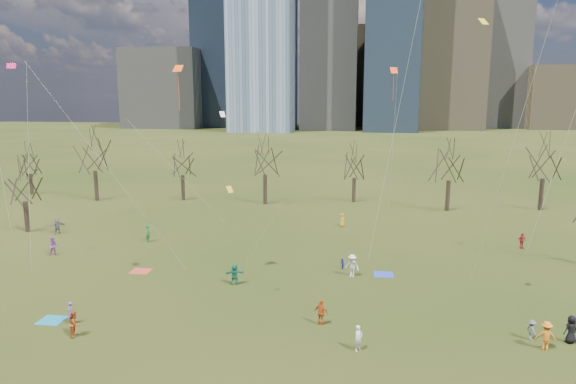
# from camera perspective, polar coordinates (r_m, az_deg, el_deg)

# --- Properties ---
(ground) EXTENTS (500.00, 500.00, 0.00)m
(ground) POSITION_cam_1_polar(r_m,az_deg,el_deg) (31.79, -3.07, -16.56)
(ground) COLOR black
(ground) RESTS_ON ground
(downtown_skyline) EXTENTS (212.50, 78.00, 118.00)m
(downtown_skyline) POSITION_cam_1_polar(r_m,az_deg,el_deg) (239.80, 6.15, 16.37)
(downtown_skyline) COLOR slate
(downtown_skyline) RESTS_ON ground
(bare_tree_row) EXTENTS (113.04, 29.80, 9.50)m
(bare_tree_row) POSITION_cam_1_polar(r_m,az_deg,el_deg) (65.76, 2.92, 3.24)
(bare_tree_row) COLOR black
(bare_tree_row) RESTS_ON ground
(blanket_teal) EXTENTS (1.60, 1.50, 0.03)m
(blanket_teal) POSITION_cam_1_polar(r_m,az_deg,el_deg) (38.03, -24.76, -12.82)
(blanket_teal) COLOR teal
(blanket_teal) RESTS_ON ground
(blanket_navy) EXTENTS (1.60, 1.50, 0.03)m
(blanket_navy) POSITION_cam_1_polar(r_m,az_deg,el_deg) (43.62, 10.57, -9.00)
(blanket_navy) COLOR #273CB7
(blanket_navy) RESTS_ON ground
(blanket_crimson) EXTENTS (1.60, 1.50, 0.03)m
(blanket_crimson) POSITION_cam_1_polar(r_m,az_deg,el_deg) (45.41, -16.05, -8.45)
(blanket_crimson) COLOR #C13A26
(blanket_crimson) RESTS_ON ground
(person_1) EXTENTS (0.66, 0.66, 1.53)m
(person_1) POSITION_cam_1_polar(r_m,az_deg,el_deg) (31.02, 7.85, -15.79)
(person_1) COLOR white
(person_1) RESTS_ON ground
(person_2) EXTENTS (0.72, 0.87, 1.64)m
(person_2) POSITION_cam_1_polar(r_m,az_deg,el_deg) (34.90, -22.61, -13.35)
(person_2) COLOR #A24117
(person_2) RESTS_ON ground
(person_3) EXTENTS (0.69, 0.91, 1.25)m
(person_3) POSITION_cam_1_polar(r_m,az_deg,el_deg) (35.26, 25.46, -13.66)
(person_3) COLOR #5B5C60
(person_3) RESTS_ON ground
(person_4) EXTENTS (1.06, 0.78, 1.67)m
(person_4) POSITION_cam_1_polar(r_m,az_deg,el_deg) (33.86, 3.73, -13.24)
(person_4) COLOR #CC5116
(person_4) RESTS_ON ground
(person_5) EXTENTS (1.65, 0.95, 1.70)m
(person_5) POSITION_cam_1_polar(r_m,az_deg,el_deg) (40.74, -5.95, -9.05)
(person_5) COLOR #186F55
(person_5) RESTS_ON ground
(person_6) EXTENTS (0.97, 0.80, 1.71)m
(person_6) POSITION_cam_1_polar(r_m,az_deg,el_deg) (35.79, 28.94, -13.21)
(person_6) COLOR black
(person_6) RESTS_ON ground
(person_7) EXTENTS (0.39, 0.57, 1.51)m
(person_7) POSITION_cam_1_polar(r_m,az_deg,el_deg) (36.73, -23.03, -12.27)
(person_7) COLOR #774A94
(person_7) RESTS_ON ground
(person_8) EXTENTS (0.50, 0.56, 0.94)m
(person_8) POSITION_cam_1_polar(r_m,az_deg,el_deg) (44.29, 6.03, -7.94)
(person_8) COLOR #282296
(person_8) RESTS_ON ground
(person_9) EXTENTS (1.37, 1.09, 1.86)m
(person_9) POSITION_cam_1_polar(r_m,az_deg,el_deg) (42.51, 7.14, -8.11)
(person_9) COLOR silver
(person_9) RESTS_ON ground
(person_10) EXTENTS (0.96, 0.66, 1.52)m
(person_10) POSITION_cam_1_polar(r_m,az_deg,el_deg) (54.70, 24.54, -4.95)
(person_10) COLOR #AA1826
(person_10) RESTS_ON ground
(person_11) EXTENTS (1.28, 1.68, 1.77)m
(person_11) POSITION_cam_1_polar(r_m,az_deg,el_deg) (60.19, -24.25, -3.45)
(person_11) COLOR slate
(person_11) RESTS_ON ground
(person_12) EXTENTS (0.71, 0.87, 1.54)m
(person_12) POSITION_cam_1_polar(r_m,az_deg,el_deg) (58.28, 6.05, -3.11)
(person_12) COLOR gold
(person_12) RESTS_ON ground
(person_13) EXTENTS (0.57, 0.72, 1.74)m
(person_13) POSITION_cam_1_polar(r_m,az_deg,el_deg) (53.78, -15.27, -4.48)
(person_13) COLOR #197032
(person_13) RESTS_ON ground
(person_14) EXTENTS (1.06, 0.97, 1.76)m
(person_14) POSITION_cam_1_polar(r_m,az_deg,el_deg) (52.32, -24.62, -5.50)
(person_14) COLOR #8C4C99
(person_14) RESTS_ON ground
(person_15) EXTENTS (1.22, 0.83, 1.73)m
(person_15) POSITION_cam_1_polar(r_m,az_deg,el_deg) (34.23, 26.75, -14.07)
(person_15) COLOR orange
(person_15) RESTS_ON ground
(kites_airborne) EXTENTS (53.94, 36.89, 27.70)m
(kites_airborne) POSITION_cam_1_polar(r_m,az_deg,el_deg) (40.24, 4.27, 9.35)
(kites_airborne) COLOR #F85214
(kites_airborne) RESTS_ON ground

